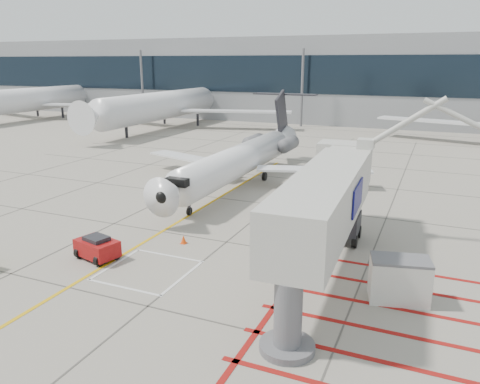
% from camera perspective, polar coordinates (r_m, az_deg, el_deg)
% --- Properties ---
extents(ground_plane, '(260.00, 260.00, 0.00)m').
position_cam_1_polar(ground_plane, '(23.94, -5.76, -9.37)').
color(ground_plane, gray).
rests_on(ground_plane, ground).
extents(regional_jet, '(21.60, 27.20, 7.12)m').
position_cam_1_polar(regional_jet, '(36.61, -1.44, 5.37)').
color(regional_jet, white).
rests_on(regional_jet, ground_plane).
extents(jet_bridge, '(8.97, 17.85, 7.02)m').
position_cam_1_polar(jet_bridge, '(21.76, 10.23, -2.22)').
color(jet_bridge, beige).
rests_on(jet_bridge, ground_plane).
extents(pushback_tug, '(2.53, 1.92, 1.31)m').
position_cam_1_polar(pushback_tug, '(25.92, -17.02, -6.42)').
color(pushback_tug, '#9E0F10').
rests_on(pushback_tug, ground_plane).
extents(baggage_cart, '(2.18, 1.77, 1.19)m').
position_cam_1_polar(baggage_cart, '(28.83, 9.59, -3.80)').
color(baggage_cart, '#515055').
rests_on(baggage_cart, ground_plane).
extents(ground_power_unit, '(2.73, 1.96, 1.96)m').
position_cam_1_polar(ground_power_unit, '(21.70, 18.84, -10.09)').
color(ground_power_unit, silver).
rests_on(ground_power_unit, ground_plane).
extents(cone_nose, '(0.35, 0.35, 0.49)m').
position_cam_1_polar(cone_nose, '(27.12, -6.90, -5.76)').
color(cone_nose, '#F1460C').
rests_on(cone_nose, ground_plane).
extents(cone_side, '(0.40, 0.40, 0.56)m').
position_cam_1_polar(cone_side, '(31.29, 2.14, -2.63)').
color(cone_side, '#F2580C').
rests_on(cone_side, ground_plane).
extents(terminal_building, '(180.00, 28.00, 14.00)m').
position_cam_1_polar(terminal_building, '(88.94, 23.38, 12.43)').
color(terminal_building, gray).
rests_on(terminal_building, ground_plane).
extents(terminal_glass_band, '(180.00, 0.10, 6.00)m').
position_cam_1_polar(terminal_glass_band, '(74.87, 23.34, 12.83)').
color(terminal_glass_band, black).
rests_on(terminal_glass_band, ground_plane).
extents(bg_aircraft_a, '(37.01, 41.13, 12.34)m').
position_cam_1_polar(bg_aircraft_a, '(93.74, -23.40, 12.02)').
color(bg_aircraft_a, silver).
rests_on(bg_aircraft_a, ground_plane).
extents(bg_aircraft_b, '(37.67, 41.86, 12.56)m').
position_cam_1_polar(bg_aircraft_b, '(76.00, -8.18, 12.64)').
color(bg_aircraft_b, silver).
rests_on(bg_aircraft_b, ground_plane).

